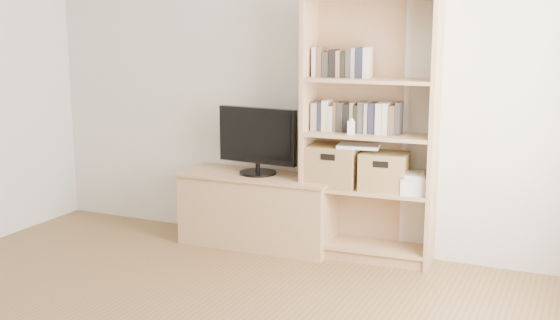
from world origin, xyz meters
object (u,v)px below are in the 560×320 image
Objects in this scene: bookshelf at (369,130)px; laptop at (359,146)px; baby_monitor at (351,128)px; tv_stand at (258,211)px; television at (258,141)px; basket_left at (334,166)px; basket_right at (384,171)px.

laptop is (-0.07, -0.03, -0.12)m from bookshelf.
laptop is at bearing 56.29° from baby_monitor.
baby_monitor is (0.78, -0.06, 0.72)m from tv_stand.
baby_monitor is at bearing 0.25° from television.
baby_monitor is 0.27× the size of basket_left.
baby_monitor is at bearing -121.25° from laptop.
laptop reaches higher than tv_stand.
bookshelf is at bearing 11.92° from laptop.
bookshelf is 5.83× the size of basket_right.
bookshelf reaches higher than basket_right.
television is 2.22× the size of laptop.
basket_left is 0.38m from basket_right.
basket_left reaches higher than basket_right.
television reaches higher than basket_right.
television is (-0.88, -0.05, -0.13)m from bookshelf.
basket_left is (-0.26, -0.02, -0.28)m from bookshelf.
bookshelf reaches higher than laptop.
baby_monitor is 0.30× the size of basket_right.
tv_stand is 0.62× the size of bookshelf.
bookshelf is at bearing 1.59° from tv_stand.
baby_monitor reaches higher than basket_left.
television is at bearing -177.95° from basket_left.
basket_right is at bearing -1.35° from laptop.
bookshelf is 0.15m from baby_monitor.
bookshelf is (0.88, 0.05, 0.69)m from tv_stand.
television is 2.01× the size of basket_right.
baby_monitor reaches higher than laptop.
baby_monitor is 0.41m from basket_right.
laptop is (0.19, -0.01, 0.16)m from basket_left.
television is 0.81m from laptop.
television is 6.80× the size of baby_monitor.
television is (0.00, 0.00, 0.56)m from tv_stand.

